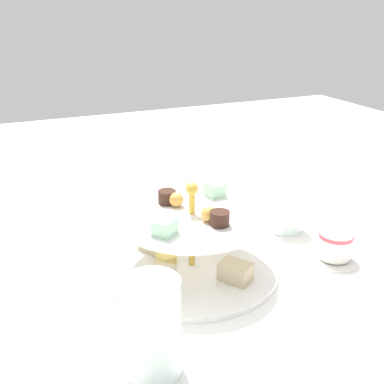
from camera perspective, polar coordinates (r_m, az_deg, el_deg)
The scene contains 8 objects.
ground_plane at distance 0.79m, azimuth 0.00°, elevation -9.40°, with size 2.40×2.40×0.00m, color white.
tiered_serving_stand at distance 0.77m, azimuth -0.03°, elevation -6.51°, with size 0.29×0.29×0.16m.
water_glass_tall_right at distance 0.57m, azimuth -4.81°, elevation -16.15°, with size 0.07×0.07×0.13m, color silver.
water_glass_short_left at distance 0.93m, azimuth 11.50°, elevation -2.49°, with size 0.06×0.06×0.07m, color silver.
teacup_with_saucer at distance 0.85m, azimuth 16.99°, elevation -6.41°, with size 0.09×0.09×0.05m.
butter_knife_left at distance 0.85m, azimuth -19.94°, elevation -8.50°, with size 0.17×0.01×0.00m, color silver.
butter_knife_right at distance 0.69m, azimuth 20.00°, elevation -16.47°, with size 0.17×0.01×0.00m, color silver.
water_glass_mid_back at distance 0.96m, azimuth -1.33°, elevation -0.47°, with size 0.06×0.06×0.09m, color silver.
Camera 1 is at (0.27, 0.62, 0.42)m, focal length 43.82 mm.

